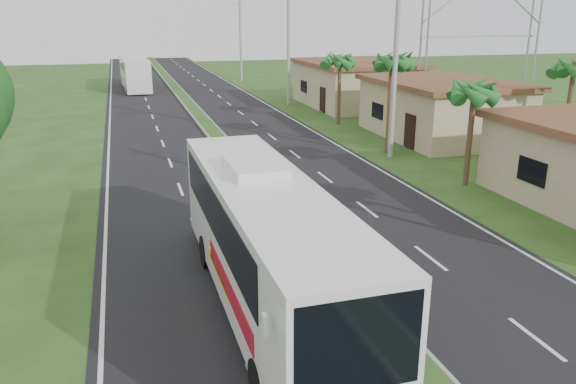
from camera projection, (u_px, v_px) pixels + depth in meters
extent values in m
plane|color=#25471A|center=(407.00, 363.00, 12.78)|extent=(180.00, 180.00, 0.00)
cube|color=black|center=(234.00, 159.00, 31.07)|extent=(14.00, 160.00, 0.02)
cube|color=gray|center=(234.00, 157.00, 31.04)|extent=(1.20, 160.00, 0.17)
cube|color=#25471A|center=(234.00, 155.00, 31.01)|extent=(0.95, 160.00, 0.02)
cube|color=silver|center=(108.00, 168.00, 29.25)|extent=(0.12, 160.00, 0.01)
cube|color=silver|center=(347.00, 151.00, 32.89)|extent=(0.12, 160.00, 0.01)
cube|color=tan|center=(441.00, 111.00, 36.20)|extent=(7.00, 10.00, 3.35)
cube|color=brown|center=(443.00, 82.00, 35.64)|extent=(7.60, 10.60, 0.32)
cube|color=tan|center=(355.00, 85.00, 48.97)|extent=(8.00, 11.00, 3.50)
cube|color=brown|center=(356.00, 63.00, 48.40)|extent=(8.60, 11.60, 0.32)
cylinder|color=#473321|center=(470.00, 136.00, 25.62)|extent=(0.26, 0.26, 4.60)
cylinder|color=#473321|center=(389.00, 106.00, 31.73)|extent=(0.26, 0.26, 5.40)
cylinder|color=#473321|center=(339.00, 91.00, 40.19)|extent=(0.26, 0.26, 4.80)
cylinder|color=#473321|center=(568.00, 111.00, 30.47)|extent=(0.26, 0.26, 5.20)
cylinder|color=gray|center=(396.00, 47.00, 29.75)|extent=(0.28, 0.28, 12.00)
cylinder|color=gray|center=(289.00, 41.00, 48.18)|extent=(0.28, 0.28, 11.00)
cylinder|color=gray|center=(240.00, 36.00, 66.54)|extent=(0.28, 0.28, 10.50)
cube|color=gray|center=(240.00, 4.00, 65.45)|extent=(1.20, 0.10, 0.10)
cylinder|color=gray|center=(428.00, 37.00, 42.57)|extent=(0.18, 0.18, 12.00)
cylinder|color=gray|center=(538.00, 36.00, 45.28)|extent=(0.18, 0.18, 12.00)
cylinder|color=gray|center=(421.00, 37.00, 43.48)|extent=(0.18, 0.18, 12.00)
cylinder|color=gray|center=(529.00, 36.00, 46.20)|extent=(0.18, 0.18, 12.00)
cube|color=gray|center=(481.00, 36.00, 44.38)|extent=(10.00, 0.14, 0.14)
cube|color=white|center=(266.00, 240.00, 14.56)|extent=(2.54, 11.84, 3.10)
cube|color=black|center=(260.00, 209.00, 14.89)|extent=(2.57, 9.48, 1.24)
cube|color=black|center=(358.00, 345.00, 9.07)|extent=(2.22, 0.15, 1.74)
cube|color=#AA0E22|center=(279.00, 282.00, 13.66)|extent=(2.55, 5.14, 0.54)
cube|color=yellow|center=(264.00, 266.00, 15.09)|extent=(2.53, 2.97, 0.25)
cube|color=white|center=(254.00, 166.00, 15.13)|extent=(1.39, 2.37, 0.28)
cylinder|color=black|center=(261.00, 383.00, 11.28)|extent=(0.32, 1.03, 1.02)
cylinder|color=black|center=(363.00, 364.00, 11.89)|extent=(0.32, 1.03, 1.02)
cylinder|color=black|center=(207.00, 251.00, 17.57)|extent=(0.32, 1.03, 1.02)
cylinder|color=black|center=(275.00, 243.00, 18.19)|extent=(0.32, 1.03, 1.02)
cube|color=white|center=(135.00, 73.00, 59.85)|extent=(2.89, 11.35, 3.13)
cube|color=black|center=(134.00, 64.00, 60.01)|extent=(2.82, 8.42, 1.07)
cube|color=orange|center=(136.00, 80.00, 59.14)|extent=(2.71, 5.48, 0.34)
cylinder|color=black|center=(128.00, 90.00, 55.69)|extent=(0.33, 0.95, 0.94)
cylinder|color=black|center=(150.00, 90.00, 56.35)|extent=(0.33, 0.95, 0.94)
cylinder|color=black|center=(123.00, 81.00, 63.65)|extent=(0.33, 0.95, 0.94)
cylinder|color=black|center=(143.00, 80.00, 64.31)|extent=(0.33, 0.95, 0.94)
imported|color=black|center=(311.00, 273.00, 15.94)|extent=(2.01, 0.68, 1.19)
imported|color=maroon|center=(311.00, 246.00, 15.69)|extent=(0.66, 0.46, 1.75)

